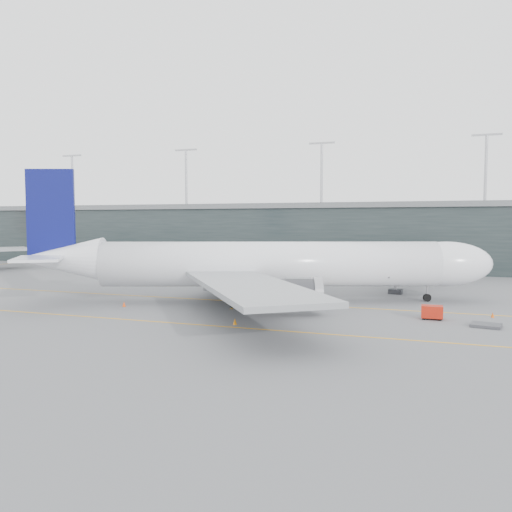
% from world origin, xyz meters
% --- Properties ---
extents(ground, '(320.00, 320.00, 0.00)m').
position_xyz_m(ground, '(0.00, 0.00, 0.00)').
color(ground, slate).
rests_on(ground, ground).
extents(taxiline_a, '(160.00, 0.25, 0.02)m').
position_xyz_m(taxiline_a, '(0.00, -4.00, 0.01)').
color(taxiline_a, orange).
rests_on(taxiline_a, ground).
extents(taxiline_b, '(160.00, 0.25, 0.02)m').
position_xyz_m(taxiline_b, '(0.00, -20.00, 0.01)').
color(taxiline_b, orange).
rests_on(taxiline_b, ground).
extents(taxiline_lead_main, '(0.25, 60.00, 0.02)m').
position_xyz_m(taxiline_lead_main, '(5.00, 20.00, 0.01)').
color(taxiline_lead_main, orange).
rests_on(taxiline_lead_main, ground).
extents(terminal, '(240.00, 36.00, 29.00)m').
position_xyz_m(terminal, '(-0.00, 58.00, 7.62)').
color(terminal, black).
rests_on(terminal, ground).
extents(main_aircraft, '(62.54, 57.67, 18.07)m').
position_xyz_m(main_aircraft, '(7.62, -3.20, 5.07)').
color(main_aircraft, white).
rests_on(main_aircraft, ground).
extents(jet_bridge, '(10.33, 42.83, 6.43)m').
position_xyz_m(jet_bridge, '(25.35, 24.23, 4.81)').
color(jet_bridge, '#27262B').
rests_on(jet_bridge, ground).
extents(gse_cart, '(2.33, 1.49, 1.58)m').
position_xyz_m(gse_cart, '(28.99, -8.93, 0.88)').
color(gse_cart, '#A81B0C').
rests_on(gse_cart, ground).
extents(baggage_dolly, '(3.39, 2.94, 0.29)m').
position_xyz_m(baggage_dolly, '(34.32, -11.28, 0.18)').
color(baggage_dolly, '#3A3A3F').
rests_on(baggage_dolly, ground).
extents(uld_a, '(2.52, 2.16, 2.04)m').
position_xyz_m(uld_a, '(-4.88, 9.40, 1.07)').
color(uld_a, '#36373B').
rests_on(uld_a, ground).
extents(uld_b, '(2.80, 2.56, 2.06)m').
position_xyz_m(uld_b, '(-3.62, 10.41, 1.08)').
color(uld_b, '#36373B').
rests_on(uld_b, ground).
extents(uld_c, '(2.38, 1.97, 2.05)m').
position_xyz_m(uld_c, '(0.40, 10.41, 1.08)').
color(uld_c, '#36373B').
rests_on(uld_c, ground).
extents(cone_nose, '(0.39, 0.39, 0.62)m').
position_xyz_m(cone_nose, '(35.64, -5.54, 0.31)').
color(cone_nose, '#E0540C').
rests_on(cone_nose, ground).
extents(cone_wing_stbd, '(0.43, 0.43, 0.69)m').
position_xyz_m(cone_wing_stbd, '(8.92, -18.65, 0.34)').
color(cone_wing_stbd, orange).
rests_on(cone_wing_stbd, ground).
extents(cone_wing_port, '(0.44, 0.44, 0.71)m').
position_xyz_m(cone_wing_port, '(10.49, 11.18, 0.35)').
color(cone_wing_port, orange).
rests_on(cone_wing_port, ground).
extents(cone_tail, '(0.44, 0.44, 0.69)m').
position_xyz_m(cone_tail, '(-8.77, -12.74, 0.35)').
color(cone_tail, '#E2440C').
rests_on(cone_tail, ground).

